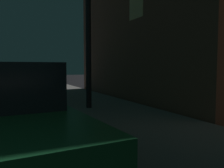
{
  "coord_description": "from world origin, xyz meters",
  "views": [
    {
      "loc": [
        3.09,
        0.64,
        1.38
      ],
      "look_at": [
        4.24,
        3.14,
        1.18
      ],
      "focal_mm": 38.25,
      "sensor_mm": 36.0,
      "label": 1
    }
  ],
  "objects": []
}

